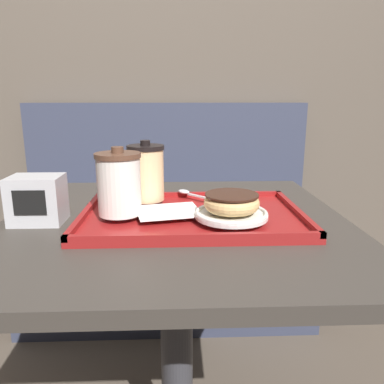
{
  "coord_description": "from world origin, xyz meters",
  "views": [
    {
      "loc": [
        0.01,
        -0.82,
        1.02
      ],
      "look_at": [
        0.04,
        -0.01,
        0.82
      ],
      "focal_mm": 35.0,
      "sensor_mm": 36.0,
      "label": 1
    }
  ],
  "objects_px": {
    "coffee_cup_rear": "(146,172)",
    "napkin_dispenser": "(37,200)",
    "donut_chocolate_glazed": "(232,202)",
    "spoon": "(189,193)",
    "coffee_cup_front": "(119,183)"
  },
  "relations": [
    {
      "from": "napkin_dispenser",
      "to": "coffee_cup_front",
      "type": "bearing_deg",
      "value": -6.2
    },
    {
      "from": "donut_chocolate_glazed",
      "to": "spoon",
      "type": "distance_m",
      "value": 0.21
    },
    {
      "from": "coffee_cup_rear",
      "to": "napkin_dispenser",
      "type": "relative_size",
      "value": 1.31
    },
    {
      "from": "spoon",
      "to": "napkin_dispenser",
      "type": "relative_size",
      "value": 0.95
    },
    {
      "from": "coffee_cup_front",
      "to": "donut_chocolate_glazed",
      "type": "xyz_separation_m",
      "value": [
        0.24,
        -0.03,
        -0.03
      ]
    },
    {
      "from": "coffee_cup_front",
      "to": "napkin_dispenser",
      "type": "bearing_deg",
      "value": 173.8
    },
    {
      "from": "coffee_cup_front",
      "to": "spoon",
      "type": "xyz_separation_m",
      "value": [
        0.15,
        0.16,
        -0.06
      ]
    },
    {
      "from": "donut_chocolate_glazed",
      "to": "coffee_cup_rear",
      "type": "bearing_deg",
      "value": 141.85
    },
    {
      "from": "coffee_cup_rear",
      "to": "spoon",
      "type": "xyz_separation_m",
      "value": [
        0.1,
        0.04,
        -0.06
      ]
    },
    {
      "from": "coffee_cup_front",
      "to": "spoon",
      "type": "relative_size",
      "value": 1.37
    },
    {
      "from": "coffee_cup_rear",
      "to": "donut_chocolate_glazed",
      "type": "relative_size",
      "value": 1.25
    },
    {
      "from": "coffee_cup_rear",
      "to": "spoon",
      "type": "bearing_deg",
      "value": 21.79
    },
    {
      "from": "coffee_cup_front",
      "to": "donut_chocolate_glazed",
      "type": "height_order",
      "value": "coffee_cup_front"
    },
    {
      "from": "coffee_cup_rear",
      "to": "donut_chocolate_glazed",
      "type": "xyz_separation_m",
      "value": [
        0.19,
        -0.15,
        -0.04
      ]
    },
    {
      "from": "donut_chocolate_glazed",
      "to": "napkin_dispenser",
      "type": "relative_size",
      "value": 1.05
    }
  ]
}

